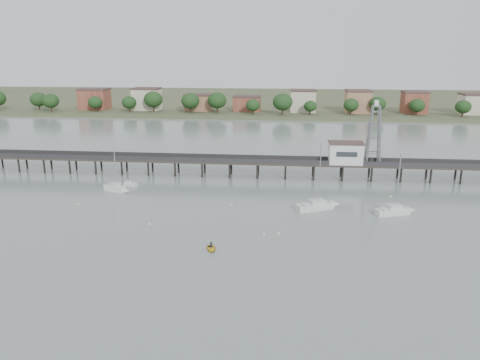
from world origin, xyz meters
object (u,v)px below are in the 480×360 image
at_px(pier, 244,162).
at_px(white_tender, 130,184).
at_px(lattice_tower, 374,135).
at_px(sailboat_c, 323,205).
at_px(sailboat_d, 399,211).
at_px(sailboat_b, 118,189).
at_px(yellow_dinghy, 211,250).

relative_size(pier, white_tender, 44.12).
xyz_separation_m(lattice_tower, sailboat_c, (-13.34, -23.33, -10.47)).
distance_m(pier, lattice_tower, 32.34).
bearing_deg(sailboat_c, sailboat_d, -34.58).
bearing_deg(sailboat_c, pier, 100.61).
xyz_separation_m(lattice_tower, sailboat_d, (1.32, -25.20, -10.46)).
relative_size(pier, sailboat_b, 14.41).
height_order(sailboat_b, white_tender, sailboat_b).
bearing_deg(sailboat_d, lattice_tower, 72.35).
xyz_separation_m(sailboat_d, sailboat_c, (-14.67, 1.88, -0.01)).
bearing_deg(sailboat_d, pier, 121.82).
distance_m(lattice_tower, sailboat_b, 61.66).
bearing_deg(lattice_tower, pier, -180.00).
distance_m(pier, sailboat_d, 41.50).
height_order(lattice_tower, sailboat_b, lattice_tower).
height_order(sailboat_c, sailboat_b, sailboat_c).
distance_m(sailboat_b, yellow_dinghy, 39.38).
distance_m(lattice_tower, sailboat_c, 28.84).
bearing_deg(white_tender, sailboat_c, -2.82).
distance_m(pier, white_tender, 28.54).
relative_size(lattice_tower, white_tender, 4.56).
xyz_separation_m(pier, white_tender, (-25.95, -11.37, -3.41)).
bearing_deg(pier, sailboat_d, -37.52).
bearing_deg(lattice_tower, sailboat_d, -86.99).
distance_m(pier, sailboat_b, 31.74).
bearing_deg(sailboat_c, lattice_tower, 32.95).
xyz_separation_m(pier, sailboat_c, (18.16, -23.33, -3.16)).
bearing_deg(yellow_dinghy, sailboat_b, 114.04).
bearing_deg(sailboat_d, white_tender, 146.10).
height_order(pier, yellow_dinghy, pier).
relative_size(sailboat_d, yellow_dinghy, 4.45).
height_order(pier, sailboat_b, sailboat_b).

